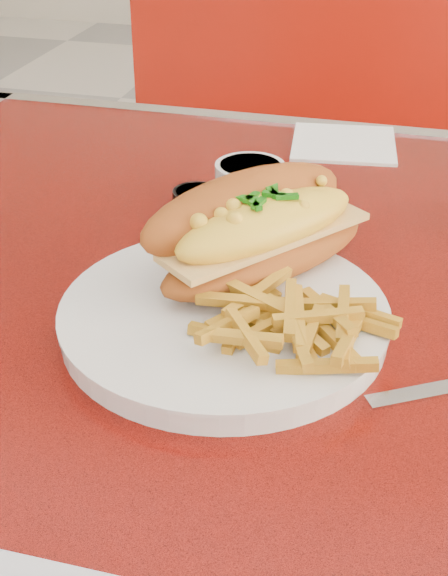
% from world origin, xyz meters
% --- Properties ---
extents(diner_table, '(1.23, 0.83, 0.77)m').
position_xyz_m(diner_table, '(0.00, 0.00, 0.61)').
color(diner_table, red).
rests_on(diner_table, ground).
extents(booth_bench_far, '(1.20, 0.51, 0.90)m').
position_xyz_m(booth_bench_far, '(0.00, 0.81, 0.29)').
color(booth_bench_far, '#9E160A').
rests_on(booth_bench_far, ground).
extents(dinner_plate, '(0.32, 0.32, 0.02)m').
position_xyz_m(dinner_plate, '(-0.11, -0.12, 0.78)').
color(dinner_plate, silver).
rests_on(dinner_plate, diner_table).
extents(mac_hoagie, '(0.22, 0.24, 0.10)m').
position_xyz_m(mac_hoagie, '(-0.10, -0.05, 0.83)').
color(mac_hoagie, '#A5521A').
rests_on(mac_hoagie, dinner_plate).
extents(fries_pile, '(0.12, 0.11, 0.03)m').
position_xyz_m(fries_pile, '(-0.05, -0.15, 0.81)').
color(fries_pile, gold).
rests_on(fries_pile, dinner_plate).
extents(fork, '(0.06, 0.16, 0.00)m').
position_xyz_m(fork, '(-0.11, -0.04, 0.79)').
color(fork, '#BABABF').
rests_on(fork, dinner_plate).
extents(gravy_ramekin, '(0.08, 0.08, 0.04)m').
position_xyz_m(gravy_ramekin, '(-0.15, 0.13, 0.79)').
color(gravy_ramekin, silver).
rests_on(gravy_ramekin, diner_table).
extents(sauce_cup_left, '(0.06, 0.06, 0.03)m').
position_xyz_m(sauce_cup_left, '(-0.20, 0.09, 0.78)').
color(sauce_cup_left, black).
rests_on(sauce_cup_left, diner_table).
extents(paper_napkin, '(0.15, 0.15, 0.00)m').
position_xyz_m(paper_napkin, '(-0.07, 0.33, 0.77)').
color(paper_napkin, white).
rests_on(paper_napkin, diner_table).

